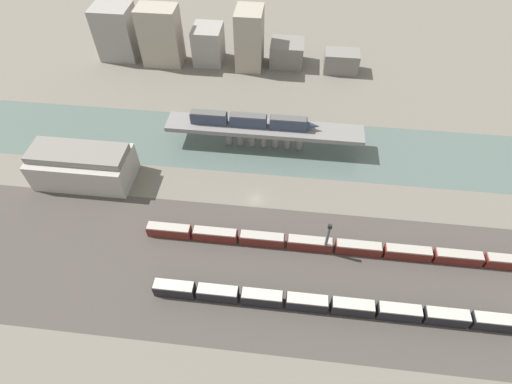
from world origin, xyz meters
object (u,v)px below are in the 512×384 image
at_px(train_on_bridge, 253,121).
at_px(warehouse_building, 83,165).
at_px(signal_tower, 327,239).
at_px(train_yard_near, 334,305).
at_px(train_yard_mid, 339,246).

xyz_separation_m(train_on_bridge, warehouse_building, (-49.48, -21.35, -4.46)).
bearing_deg(signal_tower, train_yard_near, -82.18).
distance_m(train_yard_near, signal_tower, 16.79).
bearing_deg(signal_tower, train_yard_mid, 14.95).
bearing_deg(train_on_bridge, train_yard_near, -65.13).
distance_m(train_on_bridge, warehouse_building, 54.07).
xyz_separation_m(train_yard_mid, warehouse_building, (-77.39, 18.26, 3.72)).
bearing_deg(warehouse_building, train_yard_mid, -13.28).
relative_size(train_yard_near, train_yard_mid, 0.84).
relative_size(train_yard_mid, signal_tower, 8.69).
distance_m(train_on_bridge, train_yard_near, 63.04).
distance_m(train_yard_mid, warehouse_building, 79.60).
distance_m(train_yard_mid, signal_tower, 5.91).
relative_size(train_yard_near, warehouse_building, 3.05).
xyz_separation_m(train_yard_near, train_yard_mid, (1.61, 17.14, -0.24)).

